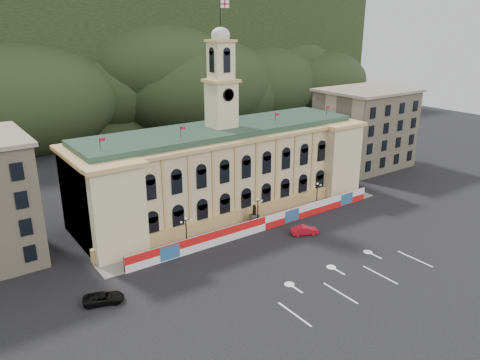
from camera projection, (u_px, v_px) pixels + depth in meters
ground at (329, 266)px, 67.95m from camera, size 260.00×260.00×0.00m
lane_markings at (355, 280)px, 64.09m from camera, size 26.00×10.00×0.02m
hill_ridge at (67, 66)px, 155.73m from camera, size 230.00×80.00×64.00m
city_hall at (223, 168)px, 86.72m from camera, size 56.20×17.60×37.10m
side_building_right at (365, 128)px, 112.36m from camera, size 21.00×17.00×18.60m
hoarding_fence at (265, 223)px, 79.20m from camera, size 50.00×0.44×2.50m
pavement at (255, 224)px, 81.61m from camera, size 56.00×5.50×0.16m
statue at (254, 218)px, 81.45m from camera, size 1.40×1.40×3.72m
lamp_left at (186, 230)px, 72.39m from camera, size 1.96×0.44×5.15m
lamp_center at (258, 210)px, 80.06m from camera, size 1.96×0.44×5.15m
lamp_right at (317, 193)px, 87.74m from camera, size 1.96×0.44×5.15m
red_sedan at (305, 230)px, 77.69m from camera, size 5.00×5.76×1.50m
black_suv at (104, 298)px, 58.80m from camera, size 5.58×6.53×1.40m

